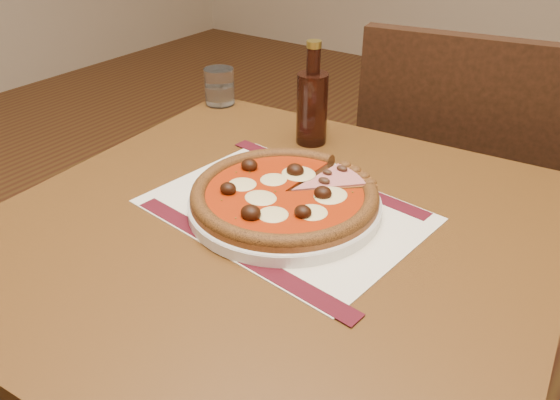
{
  "coord_description": "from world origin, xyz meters",
  "views": [
    {
      "loc": [
        0.88,
        -0.77,
        1.2
      ],
      "look_at": [
        0.48,
        -0.2,
        0.78
      ],
      "focal_mm": 35.0,
      "sensor_mm": 36.0,
      "label": 1
    }
  ],
  "objects_px": {
    "plate": "(284,205)",
    "water_glass": "(219,87)",
    "pizza": "(284,193)",
    "bottle": "(312,105)",
    "table": "(273,276)",
    "chair_far": "(453,190)"
  },
  "relations": [
    {
      "from": "plate",
      "to": "pizza",
      "type": "xyz_separation_m",
      "value": [
        -0.0,
        -0.0,
        0.02
      ]
    },
    {
      "from": "table",
      "to": "water_glass",
      "type": "xyz_separation_m",
      "value": [
        -0.38,
        0.33,
        0.14
      ]
    },
    {
      "from": "plate",
      "to": "water_glass",
      "type": "bearing_deg",
      "value": 142.21
    },
    {
      "from": "plate",
      "to": "water_glass",
      "type": "relative_size",
      "value": 3.67
    },
    {
      "from": "water_glass",
      "to": "bottle",
      "type": "relative_size",
      "value": 0.41
    },
    {
      "from": "table",
      "to": "bottle",
      "type": "relative_size",
      "value": 4.38
    },
    {
      "from": "chair_far",
      "to": "plate",
      "type": "bearing_deg",
      "value": 72.85
    },
    {
      "from": "plate",
      "to": "water_glass",
      "type": "distance_m",
      "value": 0.48
    },
    {
      "from": "table",
      "to": "plate",
      "type": "distance_m",
      "value": 0.12
    },
    {
      "from": "plate",
      "to": "bottle",
      "type": "relative_size",
      "value": 1.52
    },
    {
      "from": "chair_far",
      "to": "bottle",
      "type": "xyz_separation_m",
      "value": [
        -0.19,
        -0.37,
        0.3
      ]
    },
    {
      "from": "pizza",
      "to": "water_glass",
      "type": "bearing_deg",
      "value": 142.17
    },
    {
      "from": "chair_far",
      "to": "bottle",
      "type": "relative_size",
      "value": 4.76
    },
    {
      "from": "plate",
      "to": "bottle",
      "type": "distance_m",
      "value": 0.27
    },
    {
      "from": "pizza",
      "to": "bottle",
      "type": "distance_m",
      "value": 0.26
    },
    {
      "from": "plate",
      "to": "pizza",
      "type": "relative_size",
      "value": 1.03
    },
    {
      "from": "pizza",
      "to": "bottle",
      "type": "bearing_deg",
      "value": 113.01
    },
    {
      "from": "table",
      "to": "pizza",
      "type": "distance_m",
      "value": 0.14
    },
    {
      "from": "plate",
      "to": "pizza",
      "type": "distance_m",
      "value": 0.02
    },
    {
      "from": "table",
      "to": "bottle",
      "type": "bearing_deg",
      "value": 111.0
    },
    {
      "from": "chair_far",
      "to": "pizza",
      "type": "height_order",
      "value": "chair_far"
    },
    {
      "from": "bottle",
      "to": "pizza",
      "type": "bearing_deg",
      "value": -66.99
    }
  ]
}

